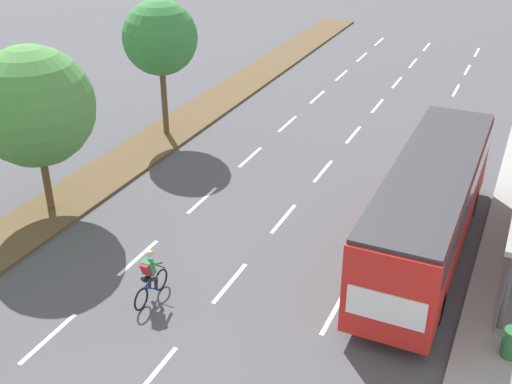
% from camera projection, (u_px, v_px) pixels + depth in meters
% --- Properties ---
extents(median_strip, '(2.60, 52.00, 0.12)m').
position_uv_depth(median_strip, '(179.00, 126.00, 32.04)').
color(median_strip, brown).
rests_on(median_strip, ground).
extents(lane_divider_left, '(0.14, 47.42, 0.01)m').
position_uv_depth(lane_divider_left, '(250.00, 157.00, 28.86)').
color(lane_divider_left, white).
rests_on(lane_divider_left, ground).
extents(lane_divider_center, '(0.14, 47.42, 0.01)m').
position_uv_depth(lane_divider_center, '(323.00, 171.00, 27.57)').
color(lane_divider_center, white).
rests_on(lane_divider_center, ground).
extents(lane_divider_right, '(0.14, 47.42, 0.01)m').
position_uv_depth(lane_divider_right, '(403.00, 186.00, 26.28)').
color(lane_divider_right, white).
rests_on(lane_divider_right, ground).
extents(bus, '(2.54, 11.29, 3.37)m').
position_uv_depth(bus, '(430.00, 201.00, 20.89)').
color(bus, red).
rests_on(bus, ground).
extents(cyclist, '(0.46, 1.82, 1.71)m').
position_uv_depth(cyclist, '(150.00, 278.00, 19.22)').
color(cyclist, black).
rests_on(cyclist, ground).
extents(median_tree_second, '(4.38, 4.38, 6.29)m').
position_uv_depth(median_tree_second, '(34.00, 107.00, 22.61)').
color(median_tree_second, brown).
rests_on(median_tree_second, median_strip).
extents(median_tree_third, '(3.46, 3.46, 6.41)m').
position_uv_depth(median_tree_third, '(160.00, 38.00, 28.97)').
color(median_tree_third, brown).
rests_on(median_tree_third, median_strip).
extents(trash_bin, '(0.52, 0.52, 0.85)m').
position_uv_depth(trash_bin, '(512.00, 343.00, 16.96)').
color(trash_bin, '#286B38').
rests_on(trash_bin, sidewalk_right).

